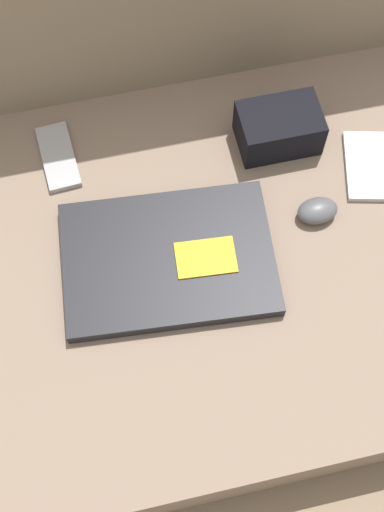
{
  "coord_description": "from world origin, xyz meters",
  "views": [
    {
      "loc": [
        -0.1,
        -0.44,
        1.12
      ],
      "look_at": [
        0.0,
        0.0,
        0.15
      ],
      "focal_mm": 50.0,
      "sensor_mm": 36.0,
      "label": 1
    }
  ],
  "objects_px": {
    "phone_silver": "(366,166)",
    "phone_black": "(58,157)",
    "computer_mouse": "(317,211)",
    "camera_pouch": "(279,128)",
    "laptop": "(169,259)"
  },
  "relations": [
    {
      "from": "computer_mouse",
      "to": "phone_silver",
      "type": "xyz_separation_m",
      "value": [
        0.11,
        0.07,
        -0.01
      ]
    },
    {
      "from": "laptop",
      "to": "phone_black",
      "type": "xyz_separation_m",
      "value": [
        -0.14,
        0.22,
        -0.01
      ]
    },
    {
      "from": "phone_black",
      "to": "camera_pouch",
      "type": "bearing_deg",
      "value": -10.63
    },
    {
      "from": "laptop",
      "to": "camera_pouch",
      "type": "distance_m",
      "value": 0.29
    },
    {
      "from": "laptop",
      "to": "phone_black",
      "type": "distance_m",
      "value": 0.26
    },
    {
      "from": "phone_black",
      "to": "computer_mouse",
      "type": "bearing_deg",
      "value": -30.6
    },
    {
      "from": "phone_black",
      "to": "camera_pouch",
      "type": "distance_m",
      "value": 0.36
    },
    {
      "from": "phone_silver",
      "to": "phone_black",
      "type": "bearing_deg",
      "value": 179.09
    },
    {
      "from": "phone_silver",
      "to": "camera_pouch",
      "type": "bearing_deg",
      "value": 160.7
    },
    {
      "from": "computer_mouse",
      "to": "phone_silver",
      "type": "distance_m",
      "value": 0.13
    },
    {
      "from": "laptop",
      "to": "phone_silver",
      "type": "distance_m",
      "value": 0.36
    },
    {
      "from": "computer_mouse",
      "to": "phone_silver",
      "type": "relative_size",
      "value": 0.47
    },
    {
      "from": "laptop",
      "to": "computer_mouse",
      "type": "xyz_separation_m",
      "value": [
        0.24,
        0.03,
        0.0
      ]
    },
    {
      "from": "phone_silver",
      "to": "computer_mouse",
      "type": "bearing_deg",
      "value": -133.68
    },
    {
      "from": "computer_mouse",
      "to": "camera_pouch",
      "type": "relative_size",
      "value": 0.51
    }
  ]
}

